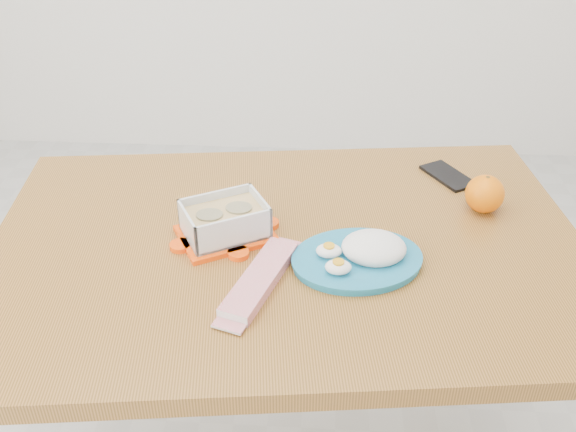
# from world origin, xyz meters

# --- Properties ---
(ground) EXTENTS (3.50, 3.50, 0.00)m
(ground) POSITION_xyz_m (0.00, 0.00, 0.00)
(ground) COLOR #B7B7B2
(ground) RESTS_ON ground
(dining_table) EXTENTS (1.28, 0.93, 0.75)m
(dining_table) POSITION_xyz_m (0.17, -0.15, 0.65)
(dining_table) COLOR #9D652C
(dining_table) RESTS_ON ground
(food_container) EXTENTS (0.23, 0.21, 0.08)m
(food_container) POSITION_xyz_m (0.04, -0.14, 0.79)
(food_container) COLOR #FF4907
(food_container) RESTS_ON dining_table
(orange_fruit) EXTENTS (0.08, 0.08, 0.08)m
(orange_fruit) POSITION_xyz_m (0.58, -0.00, 0.79)
(orange_fruit) COLOR #FF6B05
(orange_fruit) RESTS_ON dining_table
(rice_plate) EXTENTS (0.30, 0.30, 0.07)m
(rice_plate) POSITION_xyz_m (0.31, -0.21, 0.77)
(rice_plate) COLOR teal
(rice_plate) RESTS_ON dining_table
(candy_bar) EXTENTS (0.13, 0.24, 0.02)m
(candy_bar) POSITION_xyz_m (0.12, -0.28, 0.76)
(candy_bar) COLOR red
(candy_bar) RESTS_ON dining_table
(smartphone) EXTENTS (0.13, 0.15, 0.01)m
(smartphone) POSITION_xyz_m (0.53, 0.14, 0.75)
(smartphone) COLOR black
(smartphone) RESTS_ON dining_table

